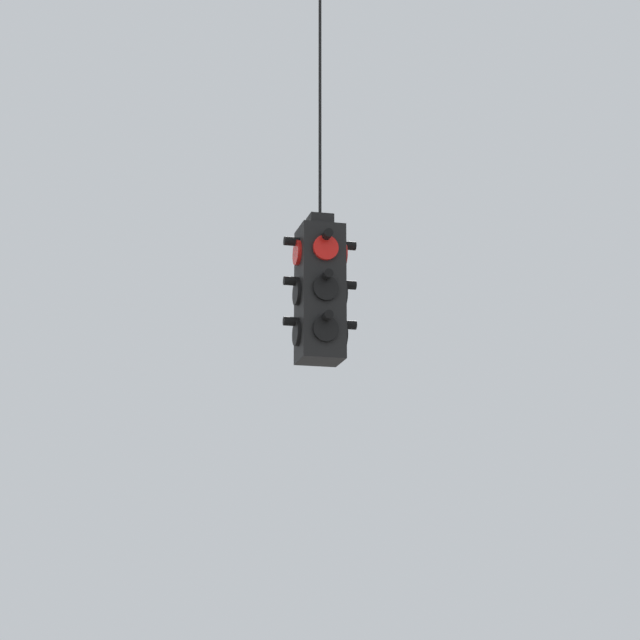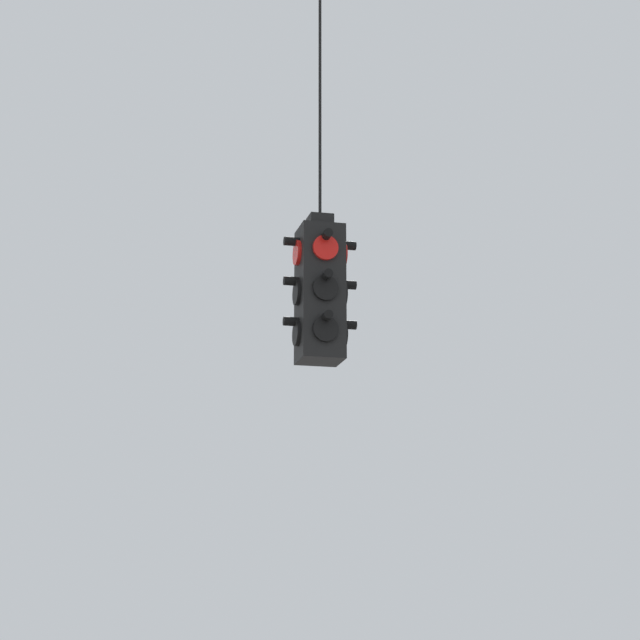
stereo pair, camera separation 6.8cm
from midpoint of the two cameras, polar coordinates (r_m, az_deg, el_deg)
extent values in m
cube|color=black|center=(9.73, -0.20, 1.19)|extent=(0.34, 0.34, 1.08)
cube|color=black|center=(9.90, -0.20, 4.49)|extent=(0.19, 0.19, 0.10)
cylinder|color=black|center=(10.39, -0.19, 11.26)|extent=(0.02, 0.02, 2.49)
cylinder|color=red|center=(9.65, 0.06, 3.33)|extent=(0.20, 0.03, 0.20)
cylinder|color=black|center=(9.63, 0.12, 3.92)|extent=(0.07, 0.12, 0.07)
cylinder|color=black|center=(9.55, 0.06, 1.48)|extent=(0.20, 0.03, 0.20)
cylinder|color=black|center=(9.54, 0.13, 2.07)|extent=(0.07, 0.12, 0.07)
cylinder|color=black|center=(9.47, 0.06, -0.41)|extent=(0.20, 0.03, 0.20)
cylinder|color=black|center=(9.45, 0.13, 0.19)|extent=(0.07, 0.12, 0.07)
cylinder|color=red|center=(9.99, -0.45, 2.71)|extent=(0.20, 0.03, 0.20)
cylinder|color=black|center=(10.06, -0.51, 3.13)|extent=(0.07, 0.12, 0.07)
cylinder|color=black|center=(9.90, -0.45, 0.92)|extent=(0.20, 0.03, 0.20)
cylinder|color=black|center=(9.96, -0.51, 1.35)|extent=(0.07, 0.12, 0.07)
cylinder|color=black|center=(9.82, -0.46, -0.91)|extent=(0.20, 0.03, 0.20)
cylinder|color=black|center=(9.88, -0.52, -0.46)|extent=(0.07, 0.12, 0.07)
cylinder|color=red|center=(9.78, -1.25, 3.09)|extent=(0.03, 0.20, 0.20)
cylinder|color=black|center=(9.79, -1.51, 3.62)|extent=(0.12, 0.07, 0.07)
cylinder|color=black|center=(9.68, -1.27, 1.26)|extent=(0.03, 0.20, 0.20)
cylinder|color=black|center=(9.70, -1.52, 1.79)|extent=(0.12, 0.07, 0.07)
cylinder|color=black|center=(9.60, -1.28, -0.60)|extent=(0.03, 0.20, 0.20)
cylinder|color=black|center=(9.62, -1.53, -0.06)|extent=(0.12, 0.07, 0.07)
cylinder|color=red|center=(9.86, 0.85, 2.94)|extent=(0.03, 0.20, 0.20)
cylinder|color=black|center=(9.90, 1.10, 3.42)|extent=(0.12, 0.07, 0.07)
cylinder|color=black|center=(9.77, 0.85, 1.12)|extent=(0.03, 0.20, 0.20)
cylinder|color=black|center=(9.80, 1.11, 1.61)|extent=(0.12, 0.07, 0.07)
cylinder|color=black|center=(9.69, 0.86, -0.73)|extent=(0.03, 0.20, 0.20)
cylinder|color=black|center=(9.72, 1.11, -0.22)|extent=(0.12, 0.07, 0.07)
camera|label=1|loc=(0.03, -90.20, 0.05)|focal=70.00mm
camera|label=2|loc=(0.03, 89.80, -0.05)|focal=70.00mm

